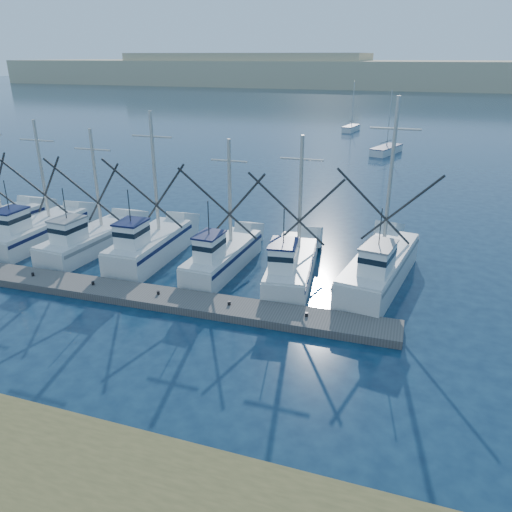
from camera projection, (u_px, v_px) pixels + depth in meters
The scene contains 6 objects.
ground at pixel (204, 380), 20.15m from camera, with size 500.00×500.00×0.00m, color #0C1F36.
floating_dock at pixel (109, 290), 27.32m from camera, with size 31.12×2.07×0.41m, color #59534F.
dune_ridge at pixel (417, 74), 202.62m from camera, with size 360.00×60.00×10.00m, color tan.
trawler_fleet at pixel (161, 247), 31.43m from camera, with size 31.13×9.57×10.22m.
sailboat_near at pixel (386, 150), 66.05m from camera, with size 3.84×6.64×8.10m.
sailboat_far at pixel (351, 128), 85.43m from camera, with size 2.40×5.38×8.10m.
Camera 1 is at (7.41, -15.23, 12.19)m, focal length 35.00 mm.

